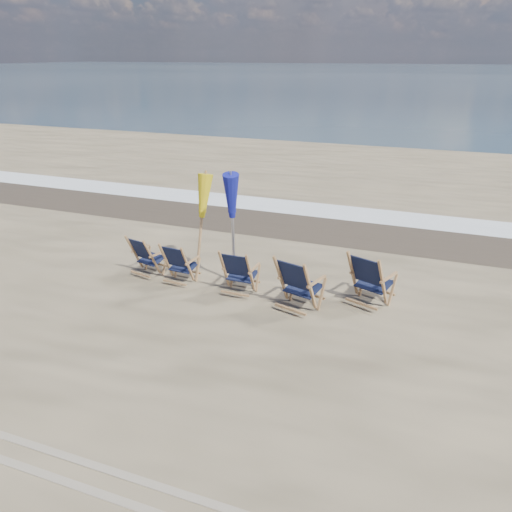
# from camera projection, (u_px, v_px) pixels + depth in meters

# --- Properties ---
(ocean) EXTENTS (400.00, 400.00, 0.00)m
(ocean) POSITION_uv_depth(u_px,v_px,m) (444.00, 73.00, 118.24)
(ocean) COLOR #354A58
(ocean) RESTS_ON ground
(surf_foam) EXTENTS (200.00, 1.40, 0.01)m
(surf_foam) POSITION_uv_depth(u_px,v_px,m) (330.00, 211.00, 14.57)
(surf_foam) COLOR silver
(surf_foam) RESTS_ON ground
(wet_sand_strip) EXTENTS (200.00, 2.60, 0.00)m
(wet_sand_strip) POSITION_uv_depth(u_px,v_px,m) (317.00, 226.00, 13.27)
(wet_sand_strip) COLOR #42362A
(wet_sand_strip) RESTS_ON ground
(beach_chair_0) EXTENTS (0.71, 0.77, 0.90)m
(beach_chair_0) POSITION_uv_depth(u_px,v_px,m) (152.00, 259.00, 10.00)
(beach_chair_0) COLOR black
(beach_chair_0) RESTS_ON ground
(beach_chair_1) EXTENTS (0.62, 0.69, 0.90)m
(beach_chair_1) POSITION_uv_depth(u_px,v_px,m) (188.00, 266.00, 9.67)
(beach_chair_1) COLOR black
(beach_chair_1) RESTS_ON ground
(beach_chair_2) EXTENTS (0.62, 0.70, 0.95)m
(beach_chair_2) POSITION_uv_depth(u_px,v_px,m) (250.00, 275.00, 9.21)
(beach_chair_2) COLOR black
(beach_chair_2) RESTS_ON ground
(beach_chair_3) EXTENTS (0.88, 0.94, 1.08)m
(beach_chair_3) POSITION_uv_depth(u_px,v_px,m) (310.00, 289.00, 8.51)
(beach_chair_3) COLOR black
(beach_chair_3) RESTS_ON ground
(beach_chair_4) EXTENTS (0.92, 0.97, 1.08)m
(beach_chair_4) POSITION_uv_depth(u_px,v_px,m) (382.00, 285.00, 8.68)
(beach_chair_4) COLOR black
(beach_chair_4) RESTS_ON ground
(umbrella_yellow) EXTENTS (0.30, 0.30, 2.13)m
(umbrella_yellow) POSITION_uv_depth(u_px,v_px,m) (199.00, 202.00, 9.66)
(umbrella_yellow) COLOR #996F44
(umbrella_yellow) RESTS_ON ground
(umbrella_blue) EXTENTS (0.30, 0.30, 2.34)m
(umbrella_blue) POSITION_uv_depth(u_px,v_px,m) (232.00, 199.00, 9.15)
(umbrella_blue) COLOR #A5A5AD
(umbrella_blue) RESTS_ON ground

